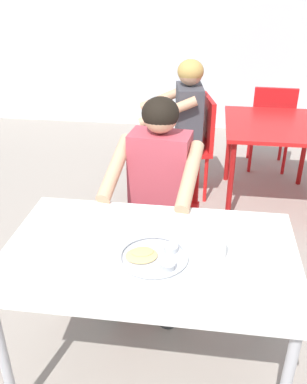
{
  "coord_description": "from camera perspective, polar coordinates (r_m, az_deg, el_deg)",
  "views": [
    {
      "loc": [
        0.28,
        -1.37,
        1.8
      ],
      "look_at": [
        0.04,
        0.32,
        0.88
      ],
      "focal_mm": 39.16,
      "sensor_mm": 36.0,
      "label": 1
    }
  ],
  "objects": [
    {
      "name": "ground_plane",
      "position": [
        2.3,
        -2.37,
        -24.36
      ],
      "size": [
        12.0,
        12.0,
        0.05
      ],
      "primitive_type": "cube",
      "color": "gray"
    },
    {
      "name": "table_foreground",
      "position": [
        1.85,
        -0.52,
        -9.78
      ],
      "size": [
        1.26,
        0.78,
        0.73
      ],
      "color": "white",
      "rests_on": "ground"
    },
    {
      "name": "thali_tray",
      "position": [
        1.75,
        0.08,
        -8.76
      ],
      "size": [
        0.29,
        0.29,
        0.03
      ],
      "color": "#B7BABF",
      "rests_on": "table_foreground"
    },
    {
      "name": "drinking_cup",
      "position": [
        1.75,
        8.56,
        -7.46
      ],
      "size": [
        0.08,
        0.08,
        0.1
      ],
      "color": "white",
      "rests_on": "table_foreground"
    },
    {
      "name": "chair_foreground",
      "position": [
        2.66,
        1.37,
        -1.28
      ],
      "size": [
        0.47,
        0.45,
        0.83
      ],
      "color": "red",
      "rests_on": "ground"
    },
    {
      "name": "diner_foreground",
      "position": [
        2.36,
        0.34,
        0.91
      ],
      "size": [
        0.54,
        0.58,
        1.2
      ],
      "color": "#373737",
      "rests_on": "ground"
    },
    {
      "name": "table_background_red",
      "position": [
        3.55,
        16.19,
        7.66
      ],
      "size": [
        0.8,
        0.86,
        0.71
      ],
      "color": "red",
      "rests_on": "ground"
    },
    {
      "name": "chair_red_left",
      "position": [
        3.62,
        5.42,
        7.09
      ],
      "size": [
        0.52,
        0.52,
        0.87
      ],
      "color": "red",
      "rests_on": "ground"
    },
    {
      "name": "chair_red_far",
      "position": [
        4.22,
        15.71,
        9.26
      ],
      "size": [
        0.42,
        0.44,
        0.85
      ],
      "color": "red",
      "rests_on": "ground"
    },
    {
      "name": "patron_background",
      "position": [
        3.48,
        3.25,
        9.9
      ],
      "size": [
        0.59,
        0.55,
        1.18
      ],
      "color": "#393939",
      "rests_on": "ground"
    }
  ]
}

